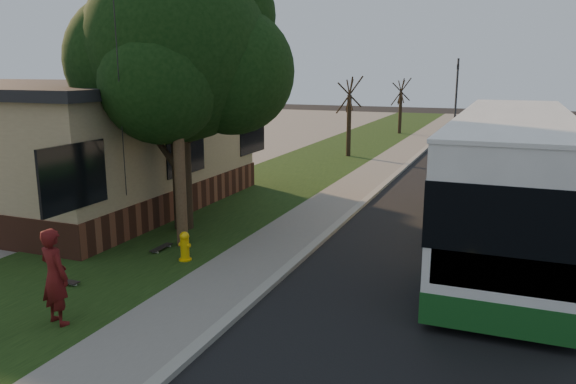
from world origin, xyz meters
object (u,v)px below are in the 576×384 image
(bare_tree_far, at_px, (400,107))
(skateboard_spare, at_px, (63,281))
(fire_hydrant, at_px, (185,246))
(traffic_signal, at_px, (457,89))
(transit_bus, at_px, (511,174))
(dumpster, at_px, (110,184))
(distant_car, at_px, (497,136))
(skateboarder, at_px, (55,276))
(utility_pole, at_px, (175,73))
(skateboard_main, at_px, (161,248))
(leafy_tree, at_px, (181,53))
(bare_tree_near, at_px, (349,118))

(bare_tree_far, distance_m, skateboard_spare, 32.44)
(fire_hydrant, distance_m, skateboard_spare, 2.92)
(traffic_signal, xyz_separation_m, transit_bus, (4.30, -29.09, -1.25))
(dumpster, xyz_separation_m, distant_car, (12.42, 20.38, 0.02))
(dumpster, bearing_deg, skateboarder, -56.34)
(utility_pole, xyz_separation_m, skateboard_main, (-0.33, -0.52, -4.51))
(utility_pole, xyz_separation_m, traffic_signal, (3.81, 33.01, -1.47))
(skateboard_spare, bearing_deg, utility_pole, 73.59)
(skateboarder, relative_size, distant_car, 0.44)
(skateboard_main, bearing_deg, bare_tree_far, 88.77)
(skateboard_spare, distance_m, distant_car, 28.44)
(leafy_tree, distance_m, skateboarder, 7.89)
(fire_hydrant, xyz_separation_m, distant_car, (6.49, 24.88, 0.29))
(fire_hydrant, bearing_deg, bare_tree_near, 92.86)
(utility_pole, distance_m, skateboard_main, 4.55)
(utility_pole, bearing_deg, dumpster, 146.09)
(utility_pole, xyz_separation_m, bare_tree_far, (0.31, 29.01, -2.63))
(fire_hydrant, xyz_separation_m, skateboard_spare, (-1.69, -2.36, -0.31))
(fire_hydrant, relative_size, dumpster, 0.41)
(fire_hydrant, xyz_separation_m, skateboarder, (-0.31, -3.93, 0.56))
(utility_pole, relative_size, bare_tree_far, 2.25)
(fire_hydrant, height_order, utility_pole, utility_pole)
(transit_bus, bearing_deg, skateboard_spare, -141.38)
(transit_bus, bearing_deg, bare_tree_far, 107.26)
(bare_tree_far, bearing_deg, traffic_signal, 48.81)
(leafy_tree, height_order, bare_tree_near, leafy_tree)
(skateboarder, distance_m, skateboard_main, 4.55)
(dumpster, bearing_deg, utility_pole, -33.91)
(skateboard_main, bearing_deg, transit_bus, 27.71)
(fire_hydrant, relative_size, utility_pole, 0.08)
(leafy_tree, distance_m, bare_tree_far, 27.56)
(traffic_signal, distance_m, skateboarder, 38.14)
(traffic_signal, height_order, skateboarder, traffic_signal)
(skateboard_main, relative_size, distant_car, 0.19)
(traffic_signal, height_order, skateboard_main, traffic_signal)
(bare_tree_far, bearing_deg, skateboard_spare, -92.29)
(bare_tree_far, xyz_separation_m, distant_car, (6.89, -5.12, -1.28))
(bare_tree_far, relative_size, traffic_signal, 0.73)
(skateboard_main, height_order, dumpster, dumpster)
(skateboard_spare, bearing_deg, distant_car, 73.27)
(bare_tree_near, height_order, bare_tree_far, bare_tree_near)
(fire_hydrant, xyz_separation_m, dumpster, (-5.92, 4.50, 0.26))
(utility_pole, xyz_separation_m, distant_car, (7.20, 23.88, -3.91))
(leafy_tree, bearing_deg, skateboarder, -79.14)
(fire_hydrant, distance_m, transit_bus, 9.00)
(skateboard_main, bearing_deg, distant_car, 72.86)
(utility_pole, xyz_separation_m, skateboarder, (0.40, -4.92, -3.64))
(utility_pole, bearing_deg, skateboarder, -85.39)
(skateboarder, bearing_deg, bare_tree_far, -74.97)
(fire_hydrant, height_order, skateboarder, skateboarder)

